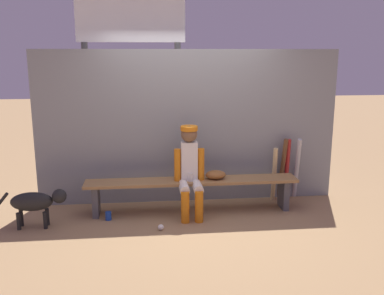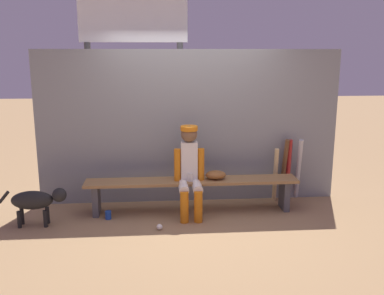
% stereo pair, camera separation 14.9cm
% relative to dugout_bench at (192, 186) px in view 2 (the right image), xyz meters
% --- Properties ---
extents(ground_plane, '(30.00, 30.00, 0.00)m').
position_rel_dugout_bench_xyz_m(ground_plane, '(0.00, 0.00, -0.37)').
color(ground_plane, '#9E7A51').
extents(chainlink_fence, '(4.33, 0.03, 2.20)m').
position_rel_dugout_bench_xyz_m(chainlink_fence, '(0.00, 0.47, 0.73)').
color(chainlink_fence, gray).
rests_on(chainlink_fence, ground_plane).
extents(dugout_bench, '(2.90, 0.36, 0.46)m').
position_rel_dugout_bench_xyz_m(dugout_bench, '(0.00, 0.00, 0.00)').
color(dugout_bench, olive).
rests_on(dugout_bench, ground_plane).
extents(player_seated, '(0.41, 0.55, 1.20)m').
position_rel_dugout_bench_xyz_m(player_seated, '(-0.04, -0.11, 0.29)').
color(player_seated, silver).
rests_on(player_seated, ground_plane).
extents(baseball_glove, '(0.28, 0.20, 0.12)m').
position_rel_dugout_bench_xyz_m(baseball_glove, '(0.33, 0.00, 0.15)').
color(baseball_glove, brown).
rests_on(baseball_glove, dugout_bench).
extents(bat_wood_natural, '(0.08, 0.15, 0.81)m').
position_rel_dugout_bench_xyz_m(bat_wood_natural, '(1.25, 0.31, 0.04)').
color(bat_wood_natural, tan).
rests_on(bat_wood_natural, ground_plane).
extents(bat_wood_dark, '(0.08, 0.26, 0.94)m').
position_rel_dugout_bench_xyz_m(bat_wood_dark, '(1.39, 0.38, 0.10)').
color(bat_wood_dark, brown).
rests_on(bat_wood_dark, ground_plane).
extents(bat_aluminum_red, '(0.08, 0.17, 0.92)m').
position_rel_dugout_bench_xyz_m(bat_aluminum_red, '(1.46, 0.39, 0.09)').
color(bat_aluminum_red, '#B22323').
rests_on(bat_aluminum_red, ground_plane).
extents(bat_aluminum_silver, '(0.10, 0.28, 0.94)m').
position_rel_dugout_bench_xyz_m(bat_aluminum_silver, '(1.61, 0.37, 0.10)').
color(bat_aluminum_silver, '#B7B7BC').
rests_on(bat_aluminum_silver, ground_plane).
extents(baseball, '(0.07, 0.07, 0.07)m').
position_rel_dugout_bench_xyz_m(baseball, '(-0.45, -0.59, -0.33)').
color(baseball, white).
rests_on(baseball, ground_plane).
extents(cup_on_ground, '(0.08, 0.08, 0.11)m').
position_rel_dugout_bench_xyz_m(cup_on_ground, '(-1.13, -0.19, -0.31)').
color(cup_on_ground, '#1E47AD').
rests_on(cup_on_ground, ground_plane).
extents(cup_on_bench, '(0.08, 0.08, 0.11)m').
position_rel_dugout_bench_xyz_m(cup_on_bench, '(-0.03, -0.06, 0.15)').
color(cup_on_bench, silver).
rests_on(cup_on_bench, dugout_bench).
extents(scoreboard, '(1.97, 0.27, 3.49)m').
position_rel_dugout_bench_xyz_m(scoreboard, '(-0.75, 1.42, 2.04)').
color(scoreboard, '#3F3F42').
rests_on(scoreboard, ground_plane).
extents(dog, '(0.84, 0.20, 0.49)m').
position_rel_dugout_bench_xyz_m(dog, '(-1.99, -0.33, -0.03)').
color(dog, black).
rests_on(dog, ground_plane).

